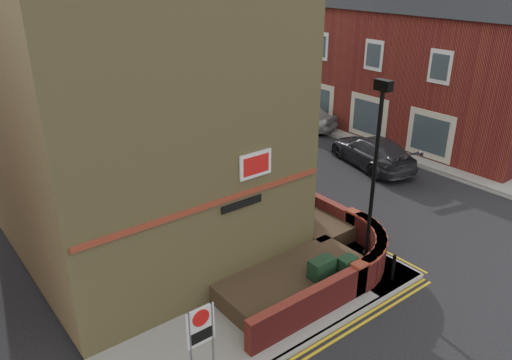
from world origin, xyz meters
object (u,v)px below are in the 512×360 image
object	(u,v)px
utility_cabinet_large	(321,277)
zone_sign	(201,332)
silver_car_near	(211,144)
lamppost	(373,182)

from	to	relation	value
utility_cabinet_large	zone_sign	bearing A→B (deg)	-170.31
silver_car_near	lamppost	bearing A→B (deg)	-97.94
lamppost	silver_car_near	world-z (taller)	lamppost
zone_sign	silver_car_near	world-z (taller)	zone_sign
lamppost	zone_sign	world-z (taller)	lamppost
lamppost	zone_sign	distance (m)	6.85
utility_cabinet_large	silver_car_near	distance (m)	12.59
zone_sign	silver_car_near	distance (m)	15.42
utility_cabinet_large	zone_sign	xyz separation A→B (m)	(-4.70, -0.80, 0.92)
zone_sign	silver_car_near	size ratio (longest dim) A/B	0.49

